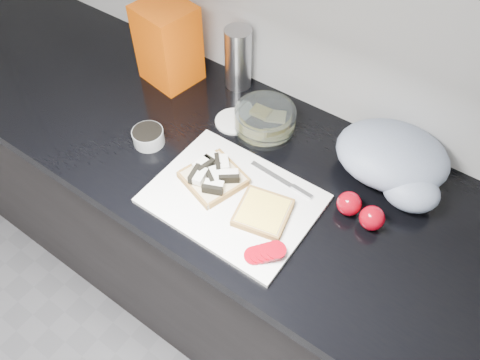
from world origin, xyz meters
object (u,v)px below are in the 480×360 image
object	(u,v)px
cutting_board	(233,199)
steel_canister	(238,58)
bread_bag	(168,44)
glass_bowl	(265,120)

from	to	relation	value
cutting_board	steel_canister	bearing A→B (deg)	123.91
cutting_board	bread_bag	distance (m)	0.53
glass_bowl	bread_bag	xyz separation A→B (m)	(-0.36, 0.03, 0.09)
cutting_board	bread_bag	world-z (taller)	bread_bag
cutting_board	bread_bag	size ratio (longest dim) A/B	1.66
cutting_board	glass_bowl	distance (m)	0.27
glass_bowl	steel_canister	bearing A→B (deg)	146.10
cutting_board	steel_canister	distance (m)	0.46
bread_bag	glass_bowl	bearing A→B (deg)	5.06
cutting_board	bread_bag	bearing A→B (deg)	147.26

